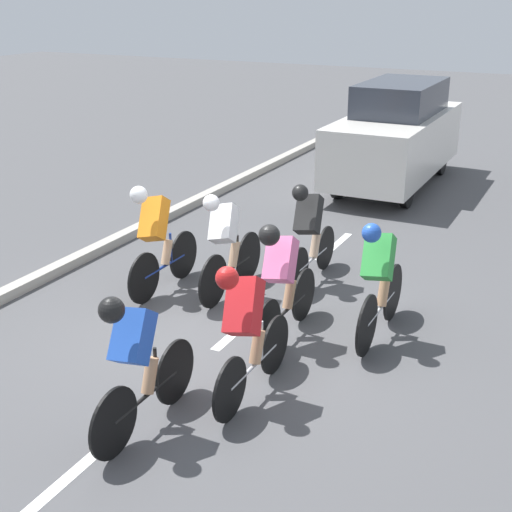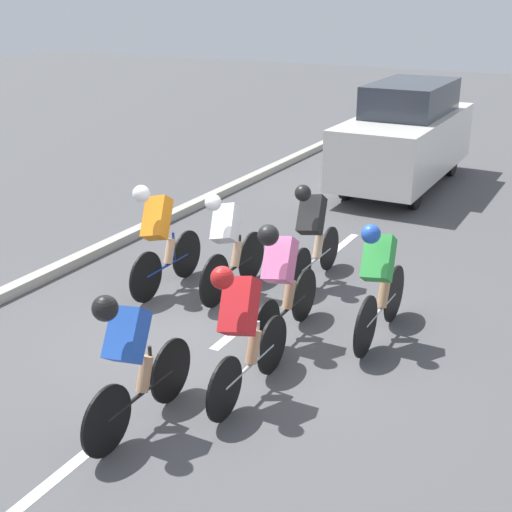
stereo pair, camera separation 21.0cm
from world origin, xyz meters
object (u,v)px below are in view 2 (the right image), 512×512
cyclist_red (242,326)px  cyclist_pink (281,277)px  support_car (406,136)px  cyclist_white (228,241)px  cyclist_green (379,279)px  cyclist_blue (130,356)px  cyclist_orange (159,234)px  cyclist_black (312,230)px

cyclist_red → cyclist_pink: (0.22, -1.31, 0.00)m
support_car → cyclist_white: bearing=86.5°
cyclist_white → cyclist_green: bearing=171.1°
cyclist_red → cyclist_white: bearing=-57.1°
cyclist_green → cyclist_white: (2.19, -0.34, -0.02)m
cyclist_blue → cyclist_red: size_ratio=1.00×
cyclist_blue → cyclist_red: 1.15m
cyclist_green → cyclist_white: 2.21m
cyclist_green → support_car: support_car is taller
cyclist_orange → support_car: (-1.29, -6.86, 0.25)m
cyclist_orange → cyclist_pink: (-2.08, 0.55, -0.02)m
cyclist_green → cyclist_black: cyclist_green is taller
cyclist_orange → cyclist_black: bearing=-144.9°
cyclist_white → cyclist_orange: bearing=19.6°
cyclist_orange → cyclist_pink: bearing=165.1°
cyclist_orange → cyclist_pink: cyclist_orange is taller
cyclist_blue → cyclist_green: bearing=-116.5°
cyclist_white → cyclist_blue: (-0.79, 3.14, 0.02)m
cyclist_white → support_car: (-0.40, -6.55, 0.31)m
cyclist_black → cyclist_blue: 4.03m
cyclist_blue → support_car: 9.71m
cyclist_black → cyclist_orange: size_ratio=1.00×
cyclist_white → cyclist_orange: size_ratio=1.03×
cyclist_pink → support_car: bearing=-83.9°
cyclist_pink → support_car: size_ratio=0.37×
cyclist_black → cyclist_red: bearing=100.9°
cyclist_green → support_car: bearing=-75.5°
cyclist_blue → cyclist_orange: 3.29m
cyclist_pink → cyclist_green: bearing=-152.1°
cyclist_red → cyclist_orange: size_ratio=1.00×
cyclist_black → support_car: 5.69m
cyclist_red → support_car: support_car is taller
cyclist_red → cyclist_blue: bearing=57.1°
cyclist_green → cyclist_pink: cyclist_green is taller
cyclist_black → cyclist_pink: bearing=102.1°
cyclist_orange → cyclist_pink: 2.15m
cyclist_green → cyclist_red: (0.78, 1.84, 0.02)m
cyclist_red → support_car: bearing=-83.4°
cyclist_blue → cyclist_orange: size_ratio=1.00×
cyclist_white → support_car: 6.57m
cyclist_green → cyclist_white: cyclist_green is taller
cyclist_red → cyclist_orange: bearing=-39.2°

